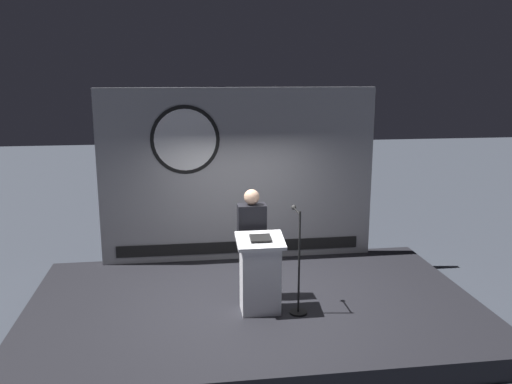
# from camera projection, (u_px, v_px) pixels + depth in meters

# --- Properties ---
(ground_plane) EXTENTS (40.00, 40.00, 0.00)m
(ground_plane) POSITION_uv_depth(u_px,v_px,m) (254.00, 320.00, 7.74)
(ground_plane) COLOR #383D47
(stage_platform) EXTENTS (6.40, 4.00, 0.30)m
(stage_platform) POSITION_uv_depth(u_px,v_px,m) (254.00, 311.00, 7.71)
(stage_platform) COLOR black
(stage_platform) RESTS_ON ground
(banner_display) EXTENTS (4.70, 0.12, 2.97)m
(banner_display) POSITION_uv_depth(u_px,v_px,m) (237.00, 175.00, 9.13)
(banner_display) COLOR #9E9EA3
(banner_display) RESTS_ON stage_platform
(podium) EXTENTS (0.64, 0.50, 1.08)m
(podium) POSITION_uv_depth(u_px,v_px,m) (260.00, 274.00, 7.25)
(podium) COLOR silver
(podium) RESTS_ON stage_platform
(speaker_person) EXTENTS (0.40, 0.26, 1.61)m
(speaker_person) POSITION_uv_depth(u_px,v_px,m) (252.00, 243.00, 7.64)
(speaker_person) COLOR black
(speaker_person) RESTS_ON stage_platform
(microphone_stand) EXTENTS (0.24, 0.55, 1.44)m
(microphone_stand) POSITION_uv_depth(u_px,v_px,m) (298.00, 277.00, 7.23)
(microphone_stand) COLOR black
(microphone_stand) RESTS_ON stage_platform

